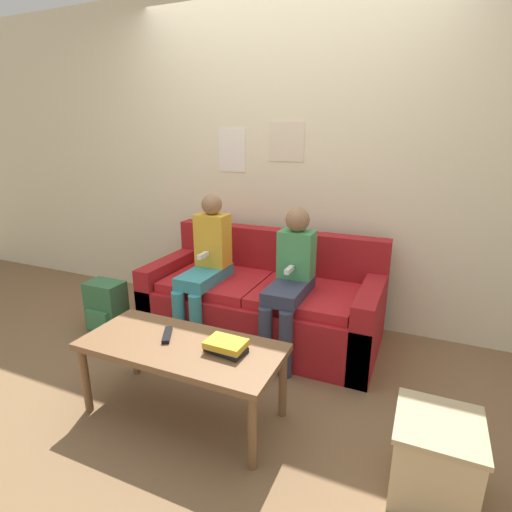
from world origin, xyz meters
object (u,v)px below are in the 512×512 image
coffee_table (182,352)px  storage_box (435,458)px  tv_remote (167,335)px  person_right (290,278)px  person_left (206,263)px  couch (263,303)px  backpack (106,307)px

coffee_table → storage_box: 1.29m
coffee_table → tv_remote: size_ratio=6.52×
storage_box → person_right: bearing=138.3°
person_right → storage_box: bearing=-41.7°
coffee_table → person_right: person_right is taller
person_right → storage_box: size_ratio=2.80×
person_left → couch: bearing=25.6°
storage_box → backpack: bearing=165.6°
couch → coffee_table: couch is taller
person_right → storage_box: 1.33m
person_left → tv_remote: (0.22, -0.80, -0.15)m
couch → tv_remote: 1.02m
couch → tv_remote: size_ratio=10.31×
person_right → tv_remote: (-0.44, -0.80, -0.13)m
person_right → storage_box: person_right is taller
person_left → tv_remote: 0.85m
storage_box → person_left: bearing=152.2°
coffee_table → person_left: 0.93m
coffee_table → tv_remote: bearing=162.4°
couch → backpack: couch is taller
person_right → coffee_table: bearing=-111.2°
person_left → tv_remote: bearing=-74.4°
backpack → coffee_table: bearing=-28.3°
couch → storage_box: size_ratio=4.71×
tv_remote → coffee_table: bearing=-46.4°
coffee_table → tv_remote: tv_remote is taller
tv_remote → backpack: size_ratio=0.42×
backpack → person_left: bearing=16.8°
person_right → backpack: size_ratio=2.59×
person_left → storage_box: (1.61, -0.85, -0.41)m
storage_box → backpack: 2.47m
couch → tv_remote: couch is taller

